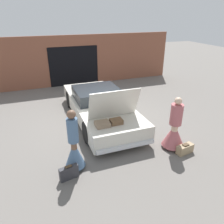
{
  "coord_description": "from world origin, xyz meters",
  "views": [
    {
      "loc": [
        -2.3,
        -7.62,
        3.95
      ],
      "look_at": [
        0.0,
        -1.42,
        0.9
      ],
      "focal_mm": 35.0,
      "sensor_mm": 36.0,
      "label": 1
    }
  ],
  "objects_px": {
    "suitcase_beside_right_person": "(185,149)",
    "person_right": "(174,131)",
    "person_left": "(74,148)",
    "suitcase_beside_left_person": "(69,173)",
    "car": "(99,106)"
  },
  "relations": [
    {
      "from": "suitcase_beside_right_person",
      "to": "person_right",
      "type": "bearing_deg",
      "value": 112.09
    },
    {
      "from": "person_left",
      "to": "suitcase_beside_left_person",
      "type": "distance_m",
      "value": 0.63
    },
    {
      "from": "person_right",
      "to": "suitcase_beside_right_person",
      "type": "xyz_separation_m",
      "value": [
        0.16,
        -0.41,
        -0.46
      ]
    },
    {
      "from": "person_left",
      "to": "suitcase_beside_left_person",
      "type": "relative_size",
      "value": 3.44
    },
    {
      "from": "car",
      "to": "suitcase_beside_right_person",
      "type": "relative_size",
      "value": 9.17
    },
    {
      "from": "person_left",
      "to": "suitcase_beside_right_person",
      "type": "height_order",
      "value": "person_left"
    },
    {
      "from": "suitcase_beside_left_person",
      "to": "suitcase_beside_right_person",
      "type": "distance_m",
      "value": 3.52
    },
    {
      "from": "suitcase_beside_left_person",
      "to": "suitcase_beside_right_person",
      "type": "bearing_deg",
      "value": -1.68
    },
    {
      "from": "person_left",
      "to": "car",
      "type": "bearing_deg",
      "value": 157.3
    },
    {
      "from": "suitcase_beside_left_person",
      "to": "suitcase_beside_right_person",
      "type": "xyz_separation_m",
      "value": [
        3.52,
        -0.1,
        -0.05
      ]
    },
    {
      "from": "car",
      "to": "person_left",
      "type": "xyz_separation_m",
      "value": [
        -1.55,
        -2.73,
        0.09
      ]
    },
    {
      "from": "person_right",
      "to": "suitcase_beside_right_person",
      "type": "distance_m",
      "value": 0.63
    },
    {
      "from": "car",
      "to": "person_right",
      "type": "relative_size",
      "value": 3.1
    },
    {
      "from": "car",
      "to": "person_right",
      "type": "bearing_deg",
      "value": -60.94
    },
    {
      "from": "suitcase_beside_right_person",
      "to": "person_left",
      "type": "bearing_deg",
      "value": 171.72
    }
  ]
}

